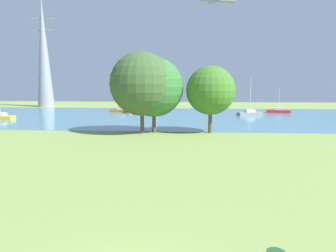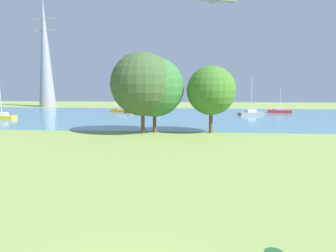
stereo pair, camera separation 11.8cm
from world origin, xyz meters
name	(u,v)px [view 2 (the right image)]	position (x,y,z in m)	size (l,w,h in m)	color
ground_plane	(173,144)	(0.00, 22.00, 0.00)	(160.00, 160.00, 0.00)	#7F994C
water_surface	(184,116)	(0.00, 50.00, 0.01)	(140.00, 40.00, 0.02)	teal
sailboat_gray	(251,113)	(12.89, 52.83, 0.47)	(5.03, 2.98, 7.35)	gray
sailboat_yellow	(2,116)	(-30.81, 42.04, 0.47)	(4.89, 1.83, 7.34)	yellow
sailboat_blue	(157,109)	(-6.27, 60.15, 0.45)	(4.94, 2.02, 5.88)	blue
sailboat_red	(280,111)	(19.91, 58.89, 0.44)	(5.02, 2.55, 5.11)	red
sailboat_orange	(122,110)	(-13.57, 57.70, 0.45)	(5.02, 2.69, 5.48)	orange
tree_east_far	(142,84)	(-4.10, 28.63, 5.85)	(7.50, 7.50, 9.61)	brown
tree_mid_shore	(154,87)	(-2.79, 29.49, 5.48)	(7.12, 7.12, 9.04)	brown
tree_west_far	(211,90)	(4.00, 29.81, 5.09)	(5.86, 5.86, 8.03)	brown
electricity_pylon	(45,52)	(-38.58, 74.14, 14.68)	(6.40, 4.40, 29.34)	gray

